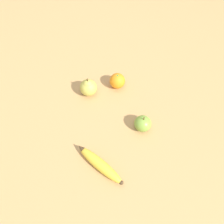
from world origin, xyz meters
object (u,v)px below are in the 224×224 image
banana (100,164)px  apple (143,123)px  orange (117,81)px  pear (88,87)px

banana → apple: (-0.23, -0.03, 0.01)m
orange → pear: size_ratio=0.75×
banana → pear: bearing=-39.6°
orange → pear: 0.14m
banana → orange: 0.39m
orange → apple: size_ratio=0.94×
orange → pear: pear is taller
banana → pear: pear is taller
orange → apple: 0.24m
apple → orange: bearing=-102.1°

